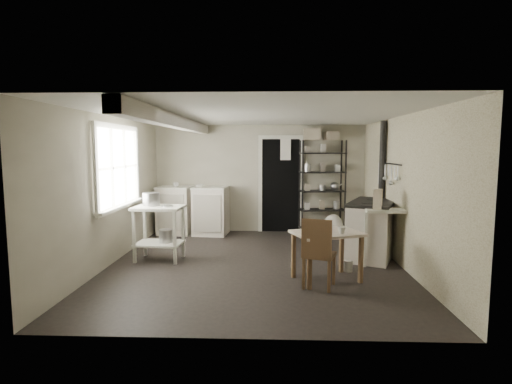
{
  "coord_description": "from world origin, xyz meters",
  "views": [
    {
      "loc": [
        0.24,
        -6.1,
        1.8
      ],
      "look_at": [
        0.0,
        0.3,
        1.1
      ],
      "focal_mm": 28.0,
      "sensor_mm": 36.0,
      "label": 1
    }
  ],
  "objects_px": {
    "base_cabinets": "(193,212)",
    "flour_sack": "(333,225)",
    "shelf_rack": "(322,189)",
    "work_table": "(327,253)",
    "stockpot": "(151,202)",
    "prep_table": "(159,236)",
    "chair": "(319,251)",
    "stove": "(372,231)"
  },
  "relations": [
    {
      "from": "prep_table",
      "to": "flour_sack",
      "type": "height_order",
      "value": "prep_table"
    },
    {
      "from": "shelf_rack",
      "to": "flour_sack",
      "type": "xyz_separation_m",
      "value": [
        0.2,
        -0.26,
        -0.71
      ]
    },
    {
      "from": "work_table",
      "to": "chair",
      "type": "relative_size",
      "value": 0.96
    },
    {
      "from": "base_cabinets",
      "to": "chair",
      "type": "xyz_separation_m",
      "value": [
        2.27,
        -3.21,
        0.03
      ]
    },
    {
      "from": "stockpot",
      "to": "chair",
      "type": "height_order",
      "value": "stockpot"
    },
    {
      "from": "prep_table",
      "to": "stockpot",
      "type": "bearing_deg",
      "value": 145.84
    },
    {
      "from": "stockpot",
      "to": "work_table",
      "type": "height_order",
      "value": "stockpot"
    },
    {
      "from": "work_table",
      "to": "flour_sack",
      "type": "bearing_deg",
      "value": 79.38
    },
    {
      "from": "shelf_rack",
      "to": "chair",
      "type": "relative_size",
      "value": 2.13
    },
    {
      "from": "chair",
      "to": "flour_sack",
      "type": "xyz_separation_m",
      "value": [
        0.65,
        3.03,
        -0.24
      ]
    },
    {
      "from": "work_table",
      "to": "shelf_rack",
      "type": "bearing_deg",
      "value": 84.11
    },
    {
      "from": "shelf_rack",
      "to": "stove",
      "type": "distance_m",
      "value": 1.96
    },
    {
      "from": "stove",
      "to": "work_table",
      "type": "xyz_separation_m",
      "value": [
        -0.92,
        -1.22,
        -0.06
      ]
    },
    {
      "from": "stove",
      "to": "stockpot",
      "type": "bearing_deg",
      "value": -152.79
    },
    {
      "from": "flour_sack",
      "to": "work_table",
      "type": "bearing_deg",
      "value": -100.62
    },
    {
      "from": "base_cabinets",
      "to": "shelf_rack",
      "type": "height_order",
      "value": "shelf_rack"
    },
    {
      "from": "prep_table",
      "to": "stockpot",
      "type": "relative_size",
      "value": 3.0
    },
    {
      "from": "base_cabinets",
      "to": "shelf_rack",
      "type": "bearing_deg",
      "value": 6.64
    },
    {
      "from": "prep_table",
      "to": "stove",
      "type": "xyz_separation_m",
      "value": [
        3.48,
        0.31,
        0.04
      ]
    },
    {
      "from": "base_cabinets",
      "to": "work_table",
      "type": "distance_m",
      "value": 3.79
    },
    {
      "from": "stockpot",
      "to": "chair",
      "type": "distance_m",
      "value": 2.91
    },
    {
      "from": "stockpot",
      "to": "prep_table",
      "type": "bearing_deg",
      "value": -34.16
    },
    {
      "from": "shelf_rack",
      "to": "flour_sack",
      "type": "height_order",
      "value": "shelf_rack"
    },
    {
      "from": "shelf_rack",
      "to": "work_table",
      "type": "bearing_deg",
      "value": -102.2
    },
    {
      "from": "work_table",
      "to": "base_cabinets",
      "type": "bearing_deg",
      "value": 129.35
    },
    {
      "from": "stockpot",
      "to": "base_cabinets",
      "type": "xyz_separation_m",
      "value": [
        0.3,
        1.92,
        -0.48
      ]
    },
    {
      "from": "stove",
      "to": "work_table",
      "type": "bearing_deg",
      "value": -103.03
    },
    {
      "from": "prep_table",
      "to": "work_table",
      "type": "bearing_deg",
      "value": -19.57
    },
    {
      "from": "stockpot",
      "to": "work_table",
      "type": "xyz_separation_m",
      "value": [
        2.71,
        -1.01,
        -0.56
      ]
    },
    {
      "from": "prep_table",
      "to": "chair",
      "type": "xyz_separation_m",
      "value": [
        2.43,
        -1.19,
        0.08
      ]
    },
    {
      "from": "stockpot",
      "to": "base_cabinets",
      "type": "relative_size",
      "value": 0.19
    },
    {
      "from": "shelf_rack",
      "to": "chair",
      "type": "height_order",
      "value": "shelf_rack"
    },
    {
      "from": "stove",
      "to": "flour_sack",
      "type": "height_order",
      "value": "stove"
    },
    {
      "from": "stockpot",
      "to": "base_cabinets",
      "type": "bearing_deg",
      "value": 81.03
    },
    {
      "from": "stove",
      "to": "chair",
      "type": "bearing_deg",
      "value": -101.13
    },
    {
      "from": "prep_table",
      "to": "stove",
      "type": "distance_m",
      "value": 3.49
    },
    {
      "from": "prep_table",
      "to": "base_cabinets",
      "type": "relative_size",
      "value": 0.57
    },
    {
      "from": "base_cabinets",
      "to": "flour_sack",
      "type": "relative_size",
      "value": 3.32
    },
    {
      "from": "prep_table",
      "to": "stove",
      "type": "relative_size",
      "value": 0.74
    },
    {
      "from": "prep_table",
      "to": "flour_sack",
      "type": "relative_size",
      "value": 1.9
    },
    {
      "from": "chair",
      "to": "stove",
      "type": "bearing_deg",
      "value": 74.32
    },
    {
      "from": "stove",
      "to": "prep_table",
      "type": "bearing_deg",
      "value": -151.08
    }
  ]
}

